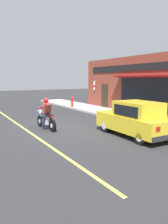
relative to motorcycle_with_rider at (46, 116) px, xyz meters
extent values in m
plane|color=#2B2B2D|center=(0.85, -0.19, -0.68)|extent=(80.00, 80.00, 0.00)
cube|color=#ADAAA3|center=(5.95, 2.81, -0.61)|extent=(2.60, 22.00, 0.14)
cube|color=#D1C64C|center=(-0.95, 2.81, -0.67)|extent=(0.12, 19.80, 0.01)
cube|color=brown|center=(7.50, 1.55, 1.42)|extent=(0.50, 11.94, 4.20)
cube|color=black|center=(7.23, 0.06, 0.87)|extent=(0.04, 5.01, 2.10)
cube|color=black|center=(7.24, 0.06, 0.87)|extent=(0.02, 5.25, 2.20)
cube|color=#2D2319|center=(7.23, 4.84, 0.37)|extent=(0.04, 0.90, 2.10)
cube|color=maroon|center=(6.90, 0.06, 2.07)|extent=(0.81, 5.73, 0.24)
cube|color=black|center=(7.22, 1.55, 2.67)|extent=(0.06, 10.15, 0.50)
cylinder|color=white|center=(7.15, 6.33, 1.22)|extent=(0.14, 0.14, 0.70)
cylinder|color=red|center=(7.15, 6.33, 1.22)|extent=(0.15, 0.15, 0.20)
sphere|color=silver|center=(7.15, 6.33, 1.62)|extent=(0.16, 0.16, 0.16)
cylinder|color=black|center=(-0.06, 0.72, -0.37)|extent=(0.15, 0.63, 0.62)
cylinder|color=silver|center=(-0.06, 0.72, -0.37)|extent=(0.14, 0.23, 0.22)
cylinder|color=black|center=(0.05, -0.68, -0.37)|extent=(0.15, 0.63, 0.62)
cylinder|color=silver|center=(0.05, -0.68, -0.37)|extent=(0.14, 0.23, 0.22)
cube|color=silver|center=(0.00, -0.03, -0.29)|extent=(0.31, 0.42, 0.24)
ellipsoid|color=#1E3899|center=(-0.02, 0.22, 0.12)|extent=(0.34, 0.54, 0.24)
cube|color=black|center=(0.02, -0.26, 0.08)|extent=(0.30, 0.58, 0.10)
cylinder|color=silver|center=(-0.05, 0.62, -0.05)|extent=(0.10, 0.33, 0.68)
cylinder|color=silver|center=(-0.04, 0.50, 0.23)|extent=(0.56, 0.08, 0.04)
sphere|color=silver|center=(-0.05, 0.67, 0.11)|extent=(0.16, 0.16, 0.16)
cylinder|color=silver|center=(0.19, -0.42, -0.39)|extent=(0.12, 0.55, 0.08)
cube|color=red|center=(0.05, -0.63, 0.05)|extent=(0.12, 0.07, 0.08)
cylinder|color=#282D4C|center=(-0.17, -0.11, -0.25)|extent=(0.17, 0.36, 0.71)
cylinder|color=#282D4C|center=(0.19, -0.08, -0.25)|extent=(0.17, 0.36, 0.71)
cube|color=#B23333|center=(0.00, -0.08, 0.40)|extent=(0.36, 0.35, 0.57)
cylinder|color=#B23333|center=(-0.21, 0.15, 0.44)|extent=(0.13, 0.52, 0.26)
cylinder|color=#B23333|center=(0.19, 0.18, 0.44)|extent=(0.13, 0.52, 0.26)
sphere|color=#A51919|center=(0.00, -0.02, 0.81)|extent=(0.26, 0.26, 0.26)
cube|color=#4C1E19|center=(0.02, -0.24, 0.42)|extent=(0.30, 0.26, 0.42)
cylinder|color=black|center=(2.24, -2.03, -0.38)|extent=(0.20, 0.60, 0.60)
cylinder|color=silver|center=(2.24, -2.03, -0.38)|extent=(0.21, 0.34, 0.33)
cylinder|color=black|center=(3.68, -2.07, -0.38)|extent=(0.20, 0.60, 0.60)
cylinder|color=silver|center=(3.68, -2.07, -0.38)|extent=(0.21, 0.34, 0.33)
cylinder|color=black|center=(2.17, -4.42, -0.38)|extent=(0.20, 0.60, 0.60)
cylinder|color=silver|center=(2.17, -4.42, -0.38)|extent=(0.21, 0.34, 0.33)
cylinder|color=black|center=(3.61, -4.47, -0.38)|extent=(0.20, 0.60, 0.60)
cylinder|color=silver|center=(3.61, -4.47, -0.38)|extent=(0.21, 0.34, 0.33)
cube|color=gold|center=(2.93, -3.25, -0.08)|extent=(1.75, 3.75, 0.70)
cube|color=gold|center=(2.92, -3.50, 0.56)|extent=(1.49, 1.94, 0.66)
cube|color=black|center=(2.95, -2.63, 0.51)|extent=(1.33, 0.39, 0.51)
cube|color=black|center=(2.20, -3.47, 0.54)|extent=(0.07, 1.52, 0.46)
cube|color=black|center=(3.65, -3.52, 0.54)|extent=(0.07, 1.52, 0.46)
cube|color=silver|center=(2.47, -1.37, 0.04)|extent=(0.24, 0.05, 0.14)
cube|color=red|center=(2.37, -5.09, 0.06)|extent=(0.20, 0.05, 0.16)
cube|color=silver|center=(3.49, -1.40, 0.04)|extent=(0.24, 0.05, 0.14)
cube|color=#28282B|center=(2.98, -1.42, -0.33)|extent=(1.61, 0.17, 0.20)
cube|color=#28282B|center=(2.88, -5.07, -0.33)|extent=(1.61, 0.17, 0.20)
cylinder|color=#23512D|center=(6.54, -0.45, -0.09)|extent=(0.52, 0.52, 0.90)
cylinder|color=black|center=(6.54, -0.45, 0.40)|extent=(0.56, 0.56, 0.08)
cylinder|color=red|center=(5.01, 6.63, -0.46)|extent=(0.24, 0.24, 0.16)
cylinder|color=red|center=(5.01, 6.63, -0.09)|extent=(0.18, 0.18, 0.58)
sphere|color=red|center=(5.01, 6.63, 0.24)|extent=(0.20, 0.20, 0.20)
cylinder|color=red|center=(4.88, 6.63, -0.04)|extent=(0.10, 0.08, 0.08)
cylinder|color=red|center=(5.14, 6.63, -0.04)|extent=(0.10, 0.08, 0.08)
camera|label=1|loc=(-3.98, -10.38, 1.87)|focal=35.00mm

